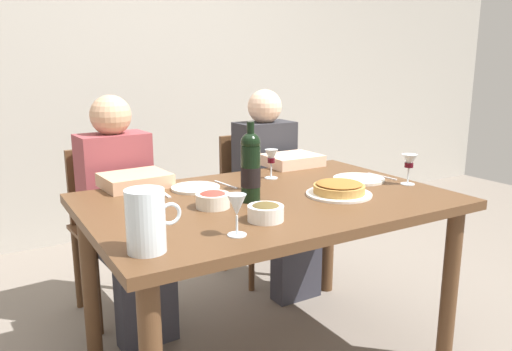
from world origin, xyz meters
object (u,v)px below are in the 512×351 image
Objects in this scene: wine_glass_centre at (237,207)px; salad_bowl at (213,199)px; chair_left at (110,219)px; dinner_plate_right_setting at (196,188)px; wine_bottle at (251,167)px; olive_bowl at (266,211)px; dining_table at (268,218)px; diner_right at (275,185)px; baked_tart at (339,189)px; wine_glass_left_diner at (271,158)px; water_pitcher at (146,224)px; chair_right at (254,195)px; wine_glass_right_diner at (409,163)px; dinner_plate_left_setting at (359,179)px; wine_glass_spare at (252,168)px; diner_left at (124,208)px.

salad_bowl is at bearing 77.78° from wine_glass_centre.
wine_glass_centre is 1.27m from chair_left.
salad_bowl reaches higher than dinner_plate_right_setting.
wine_bottle reaches higher than wine_glass_centre.
wine_bottle reaches higher than olive_bowl.
dining_table is 0.80m from diner_right.
baked_tart is (0.27, -0.13, 0.12)m from dining_table.
dining_table is at bearing 113.55° from chair_left.
wine_glass_left_diner is at bearing 53.97° from diner_right.
water_pitcher is 1.68m from chair_right.
salad_bowl is at bearing 172.68° from wine_glass_right_diner.
olive_bowl is 1.35m from chair_right.
dinner_plate_left_setting is 0.28× the size of chair_right.
wine_glass_centre is at bearing -160.09° from baked_tart.
olive_bowl is 0.54× the size of dinner_plate_left_setting.
diner_right reaches higher than salad_bowl.
diner_right is (0.55, 0.67, -0.29)m from wine_bottle.
wine_glass_right_diner reaches higher than chair_left.
chair_right is (0.45, 0.89, -0.17)m from dining_table.
dinner_plate_right_setting is 0.78m from diner_right.
diner_right is at bearing 162.79° from chair_left.
wine_glass_spare is at bearing 134.64° from baked_tart.
wine_bottle is at bearing -0.43° from salad_bowl.
wine_glass_left_diner is 0.12× the size of diner_left.
salad_bowl is 0.95m from wine_glass_right_diner.
salad_bowl reaches higher than dining_table.
wine_glass_right_diner is at bearing 11.70° from wine_glass_centre.
wine_glass_spare is at bearing -31.33° from dinner_plate_right_setting.
wine_glass_left_diner is at bearing 143.60° from dinner_plate_left_setting.
wine_glass_right_diner reaches higher than wine_glass_spare.
diner_right reaches higher than wine_glass_right_diner.
wine_bottle is at bearing 30.49° from water_pitcher.
wine_bottle is 0.20m from salad_bowl.
chair_left is (-0.28, 1.13, -0.30)m from olive_bowl.
dinner_plate_left_setting and dinner_plate_right_setting have the same top height.
diner_right reaches higher than olive_bowl.
wine_glass_centre is 0.16× the size of chair_right.
wine_glass_spare is 0.70m from diner_left.
wine_glass_spare is 0.55m from dinner_plate_left_setting.
wine_bottle is at bearing 107.71° from chair_left.
wine_glass_right_diner is at bearing -1.78° from baked_tart.
dining_table is 11.17× the size of salad_bowl.
wine_glass_left_diner reaches higher than wine_glass_centre.
chair_left is (-0.36, 0.88, -0.41)m from wine_bottle.
olive_bowl is 1.20m from chair_left.
diner_right is at bearing 105.58° from wine_glass_right_diner.
dinner_plate_left_setting is 0.28× the size of chair_left.
wine_glass_right_diner is at bearing -23.11° from wine_glass_spare.
diner_right is (0.00, -0.24, 0.12)m from chair_right.
wine_glass_centre is at bearing -134.13° from dining_table.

